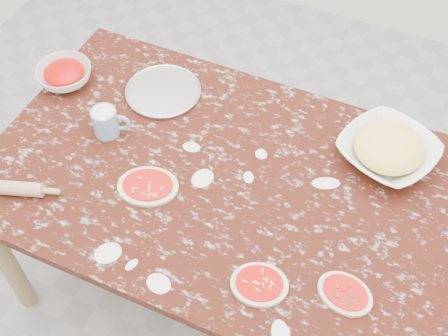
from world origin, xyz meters
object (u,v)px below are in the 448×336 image
Objects in this scene: pizza_tray at (163,92)px; cheese_bowl at (388,152)px; sauce_bowl at (65,75)px; worktable at (224,192)px; rolling_pin at (7,188)px; flour_mug at (106,122)px.

pizza_tray is 0.90× the size of cheese_bowl.
pizza_tray is at bearing 14.68° from sauce_bowl.
sauce_bowl is (-0.74, 0.17, 0.12)m from worktable.
sauce_bowl reaches higher than rolling_pin.
pizza_tray is (-0.37, 0.27, 0.09)m from worktable.
worktable is 0.57m from cheese_bowl.
flour_mug reaches higher than rolling_pin.
sauce_bowl is 1.60× the size of flour_mug.
rolling_pin is (-0.61, -0.34, 0.11)m from worktable.
rolling_pin is at bearing -76.34° from sauce_bowl.
cheese_bowl is at bearing 5.98° from sauce_bowl.
sauce_bowl is at bearing -165.32° from pizza_tray.
cheese_bowl is 1.31× the size of rolling_pin.
rolling_pin is (-0.16, -0.36, -0.03)m from flour_mug.
sauce_bowl is at bearing 103.66° from rolling_pin.
sauce_bowl is at bearing 151.11° from flour_mug.
sauce_bowl is 0.67× the size of cheese_bowl.
sauce_bowl is (-0.37, -0.10, 0.03)m from pizza_tray.
rolling_pin is at bearing -111.61° from pizza_tray.
worktable is 0.48m from flour_mug.
sauce_bowl is at bearing -174.02° from cheese_bowl.
pizza_tray is 2.15× the size of flour_mug.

